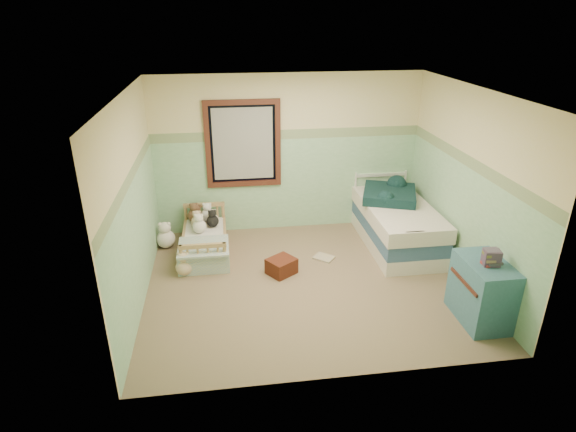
{
  "coord_description": "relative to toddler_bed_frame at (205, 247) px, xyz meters",
  "views": [
    {
      "loc": [
        -1.0,
        -5.34,
        3.35
      ],
      "look_at": [
        -0.2,
        0.35,
        0.83
      ],
      "focal_mm": 29.43,
      "sensor_mm": 36.0,
      "label": 1
    }
  ],
  "objects": [
    {
      "name": "wall_back",
      "position": [
        1.36,
        0.75,
        1.17
      ],
      "size": [
        4.2,
        0.04,
        2.5
      ],
      "primitive_type": "cube",
      "color": "beige",
      "rests_on": "floor"
    },
    {
      "name": "toddler_bed_frame",
      "position": [
        0.0,
        0.0,
        0.0
      ],
      "size": [
        0.65,
        1.29,
        0.17
      ],
      "primitive_type": "cube",
      "color": "#9C7A4B",
      "rests_on": "floor"
    },
    {
      "name": "twin_mattress",
      "position": [
        2.91,
        -0.17,
        0.47
      ],
      "size": [
        0.95,
        1.86,
        0.22
      ],
      "primitive_type": "cube",
      "color": "white",
      "rests_on": "twin_boxspring"
    },
    {
      "name": "red_pillow",
      "position": [
        1.06,
        -0.77,
        0.03
      ],
      "size": [
        0.47,
        0.46,
        0.22
      ],
      "primitive_type": "cube",
      "rotation": [
        0.0,
        0.0,
        0.61
      ],
      "color": "maroon",
      "rests_on": "floor"
    },
    {
      "name": "floor_book",
      "position": [
        1.73,
        -0.44,
        -0.07
      ],
      "size": [
        0.35,
        0.34,
        0.03
      ],
      "primitive_type": "cube",
      "rotation": [
        0.0,
        0.0,
        -0.69
      ],
      "color": "yellow",
      "rests_on": "floor"
    },
    {
      "name": "plush_floor_cream",
      "position": [
        -0.59,
        0.25,
        0.06
      ],
      "size": [
        0.28,
        0.28,
        0.28
      ],
      "primitive_type": "sphere",
      "color": "white",
      "rests_on": "floor"
    },
    {
      "name": "patchwork_quilt",
      "position": [
        0.0,
        -0.4,
        0.22
      ],
      "size": [
        0.7,
        0.65,
        0.03
      ],
      "primitive_type": "cube",
      "color": "#6F96C8",
      "rests_on": "toddler_mattress"
    },
    {
      "name": "window_frame",
      "position": [
        0.66,
        0.71,
        1.37
      ],
      "size": [
        1.16,
        0.06,
        1.36
      ],
      "primitive_type": "cube",
      "color": "#461D14",
      "rests_on": "wall_back"
    },
    {
      "name": "wall_front",
      "position": [
        1.36,
        -2.85,
        1.17
      ],
      "size": [
        4.2,
        0.04,
        2.5
      ],
      "primitive_type": "cube",
      "color": "beige",
      "rests_on": "floor"
    },
    {
      "name": "twin_bed_frame",
      "position": [
        2.91,
        -0.17,
        0.03
      ],
      "size": [
        0.91,
        1.83,
        0.22
      ],
      "primitive_type": "cube",
      "color": "white",
      "rests_on": "floor"
    },
    {
      "name": "plush_bed_tan",
      "position": [
        -0.1,
        0.28,
        0.3
      ],
      "size": [
        0.19,
        0.19,
        0.19
      ],
      "primitive_type": "sphere",
      "color": "beige",
      "rests_on": "toddler_mattress"
    },
    {
      "name": "plush_floor_tan",
      "position": [
        -0.27,
        -0.62,
        0.03
      ],
      "size": [
        0.23,
        0.23,
        0.23
      ],
      "primitive_type": "sphere",
      "color": "beige",
      "rests_on": "floor"
    },
    {
      "name": "extra_plush_0",
      "position": [
        -0.11,
        0.54,
        0.3
      ],
      "size": [
        0.19,
        0.19,
        0.19
      ],
      "primitive_type": "sphere",
      "color": "brown",
      "rests_on": "toddler_mattress"
    },
    {
      "name": "extra_plush_1",
      "position": [
        -0.06,
        0.09,
        0.31
      ],
      "size": [
        0.21,
        0.21,
        0.21
      ],
      "primitive_type": "sphere",
      "color": "white",
      "rests_on": "toddler_mattress"
    },
    {
      "name": "plush_bed_white",
      "position": [
        0.05,
        0.5,
        0.31
      ],
      "size": [
        0.21,
        0.21,
        0.21
      ],
      "primitive_type": "sphere",
      "color": "white",
      "rests_on": "toddler_mattress"
    },
    {
      "name": "toddler_mattress",
      "position": [
        0.0,
        0.0,
        0.14
      ],
      "size": [
        0.59,
        1.24,
        0.12
      ],
      "primitive_type": "cube",
      "color": "white",
      "rests_on": "toddler_bed_frame"
    },
    {
      "name": "plush_bed_brown",
      "position": [
        -0.15,
        0.5,
        0.31
      ],
      "size": [
        0.22,
        0.22,
        0.22
      ],
      "primitive_type": "sphere",
      "color": "brown",
      "rests_on": "toddler_mattress"
    },
    {
      "name": "border_strip",
      "position": [
        1.36,
        0.74,
        1.49
      ],
      "size": [
        4.2,
        0.01,
        0.15
      ],
      "primitive_type": "cube",
      "color": "#37673E",
      "rests_on": "wall_back"
    },
    {
      "name": "ceiling",
      "position": [
        1.36,
        -1.05,
        2.43
      ],
      "size": [
        4.2,
        3.6,
        0.02
      ],
      "primitive_type": "cube",
      "color": "silver",
      "rests_on": "wall_back"
    },
    {
      "name": "twin_boxspring",
      "position": [
        2.91,
        -0.17,
        0.25
      ],
      "size": [
        0.91,
        1.83,
        0.22
      ],
      "primitive_type": "cube",
      "color": "navy",
      "rests_on": "twin_bed_frame"
    },
    {
      "name": "wall_left",
      "position": [
        -0.74,
        -1.05,
        1.17
      ],
      "size": [
        0.04,
        3.6,
        2.5
      ],
      "primitive_type": "cube",
      "color": "beige",
      "rests_on": "floor"
    },
    {
      "name": "window_blinds",
      "position": [
        0.66,
        0.72,
        1.37
      ],
      "size": [
        0.92,
        0.01,
        1.12
      ],
      "primitive_type": "cube",
      "color": "#B6B5AD",
      "rests_on": "window_frame"
    },
    {
      "name": "extra_plush_2",
      "position": [
        0.13,
        0.36,
        0.29
      ],
      "size": [
        0.17,
        0.17,
        0.17
      ],
      "primitive_type": "sphere",
      "color": "white",
      "rests_on": "toddler_mattress"
    },
    {
      "name": "floor",
      "position": [
        1.36,
        -1.05,
        -0.09
      ],
      "size": [
        4.2,
        3.6,
        0.02
      ],
      "primitive_type": "cube",
      "color": "brown",
      "rests_on": "ground"
    },
    {
      "name": "plush_bed_dark",
      "position": [
        0.13,
        0.28,
        0.3
      ],
      "size": [
        0.19,
        0.19,
        0.19
      ],
      "primitive_type": "sphere",
      "color": "black",
      "rests_on": "toddler_mattress"
    },
    {
      "name": "dresser",
      "position": [
        3.21,
        -2.13,
        0.3
      ],
      "size": [
        0.47,
        0.76,
        0.76
      ],
      "primitive_type": "cube",
      "color": "#346372",
      "rests_on": "floor"
    },
    {
      "name": "teal_blanket",
      "position": [
        2.86,
        0.13,
        0.65
      ],
      "size": [
        1.01,
        1.04,
        0.14
      ],
      "primitive_type": "cube",
      "rotation": [
        0.0,
        0.0,
        -0.35
      ],
      "color": "black",
      "rests_on": "twin_mattress"
    },
    {
      "name": "wainscot_mint",
      "position": [
        1.36,
        0.74,
        0.67
      ],
      "size": [
        4.2,
        0.01,
        1.5
      ],
      "primitive_type": "cube",
      "color": "#81B685",
      "rests_on": "floor"
    },
    {
      "name": "book_stack",
      "position": [
        3.21,
        -2.18,
        0.77
      ],
      "size": [
        0.2,
        0.17,
        0.18
      ],
      "primitive_type": "cube",
      "rotation": [
        0.0,
        0.0,
        -0.18
      ],
      "color": "brown",
      "rests_on": "dresser"
    },
    {
      "name": "wall_right",
      "position": [
        3.46,
        -1.05,
        1.17
      ],
      "size": [
        0.04,
        3.6,
        2.5
      ],
      "primitive_type": "cube",
      "color": "beige",
      "rests_on": "floor"
    }
  ]
}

